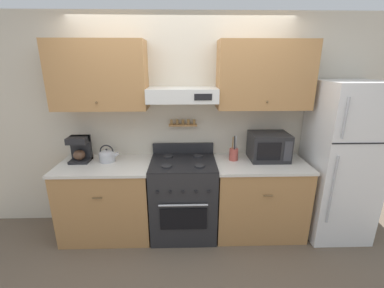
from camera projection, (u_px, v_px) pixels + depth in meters
The scene contains 10 objects.
ground_plane at pixel (184, 248), 2.90m from camera, with size 16.00×16.00×0.00m, color brown.
wall_back at pixel (183, 110), 3.05m from camera, with size 5.20×0.46×2.55m.
counter_left at pixel (108, 199), 3.06m from camera, with size 1.05×0.66×0.90m.
counter_right at pixel (258, 197), 3.11m from camera, with size 1.06×0.66×0.90m.
stove_range at pixel (183, 197), 3.07m from camera, with size 0.75×0.67×1.06m.
refrigerator at pixel (340, 162), 2.96m from camera, with size 0.68×0.70×1.83m.
tea_kettle at pixel (107, 155), 2.98m from camera, with size 0.23×0.18×0.20m.
coffee_maker at pixel (80, 149), 2.97m from camera, with size 0.22×0.21×0.30m.
microwave at pixel (269, 146), 3.02m from camera, with size 0.44×0.37×0.32m.
utensil_crock at pixel (234, 154), 3.02m from camera, with size 0.10×0.10×0.29m.
Camera 1 is at (0.03, -2.41, 2.01)m, focal length 24.00 mm.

